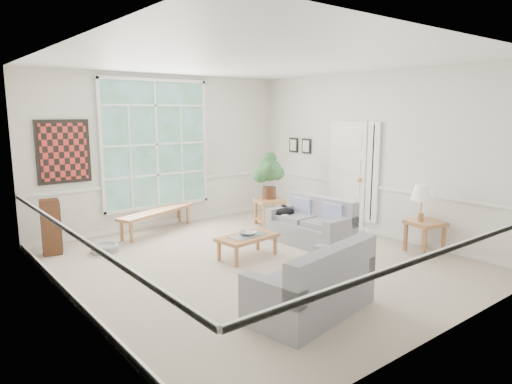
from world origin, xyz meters
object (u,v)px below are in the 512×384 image
Objects in this scene: loveseat_front at (311,278)px; end_table at (269,212)px; coffee_table at (248,247)px; side_table at (424,237)px; loveseat_right at (310,221)px.

end_table is (2.29, 3.45, -0.15)m from loveseat_front.
loveseat_front is 1.61× the size of coffee_table.
side_table is at bearing -39.09° from coffee_table.
coffee_table is 2.90m from side_table.
coffee_table is 1.82× the size of side_table.
loveseat_front reaches higher than loveseat_right.
loveseat_right is at bearing 35.28° from loveseat_front.
end_table is at bearing 34.88° from coffee_table.
coffee_table is at bearing 173.84° from loveseat_right.
side_table is (2.43, -1.59, 0.08)m from coffee_table.
side_table is at bearing -75.13° from end_table.
loveseat_front is (-2.00, -1.99, 0.02)m from loveseat_right.
side_table is (3.09, 0.45, -0.15)m from loveseat_front.
end_table is at bearing 46.81° from loveseat_front.
loveseat_front is 4.14m from end_table.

